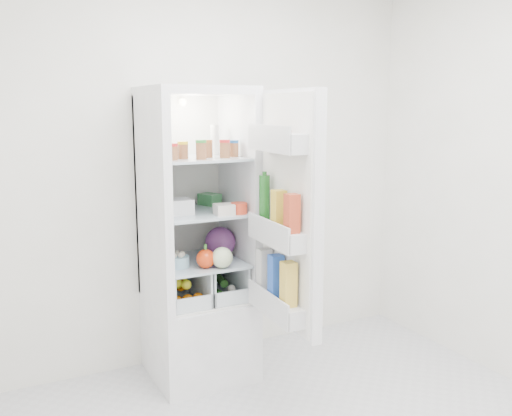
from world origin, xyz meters
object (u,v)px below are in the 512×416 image
red_cabbage (220,242)px  fridge_door (286,218)px  refrigerator (196,271)px  mushroom_bowl (177,262)px

red_cabbage → fridge_door: bearing=-77.8°
refrigerator → mushroom_bowl: 0.24m
refrigerator → mushroom_bowl: (-0.17, -0.14, 0.11)m
red_cabbage → fridge_door: (0.13, -0.60, 0.25)m
mushroom_bowl → fridge_door: (0.45, -0.50, 0.31)m
fridge_door → red_cabbage: bearing=15.2°
mushroom_bowl → fridge_door: 0.74m
mushroom_bowl → fridge_door: fridge_door is taller
fridge_door → refrigerator: bearing=27.1°
refrigerator → red_cabbage: bearing=-12.9°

